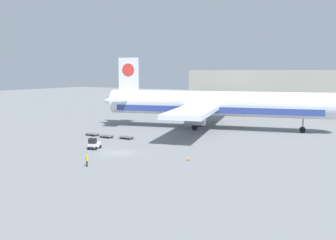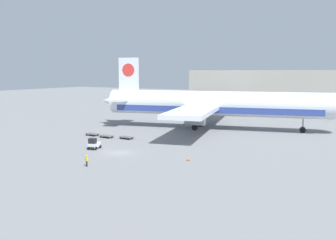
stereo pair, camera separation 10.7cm
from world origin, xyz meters
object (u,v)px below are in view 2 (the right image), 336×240
object	(u,v)px
airplane_main	(212,104)
ground_crew_near	(87,160)
baggage_tug_mid	(94,144)
baggage_dolly_third	(126,137)
baggage_dolly_lead	(92,134)
baggage_dolly_second	(106,136)
traffic_cone_near	(188,158)

from	to	relation	value
airplane_main	ground_crew_near	world-z (taller)	airplane_main
airplane_main	baggage_tug_mid	xyz separation A→B (m)	(-8.22, -32.15, -4.96)
baggage_dolly_third	baggage_dolly_lead	bearing A→B (deg)	-173.69
baggage_tug_mid	baggage_dolly_lead	bearing A→B (deg)	-149.75
baggage_dolly_third	ground_crew_near	bearing A→B (deg)	-64.76
baggage_dolly_second	baggage_dolly_third	bearing A→B (deg)	14.84
baggage_dolly_lead	baggage_dolly_second	size ratio (longest dim) A/B	1.00
baggage_dolly_second	traffic_cone_near	world-z (taller)	traffic_cone_near
baggage_dolly_third	ground_crew_near	size ratio (longest dim) A/B	2.16
baggage_dolly_lead	baggage_dolly_second	xyz separation A→B (m)	(4.25, -0.41, 0.00)
ground_crew_near	airplane_main	bearing A→B (deg)	113.42
baggage_dolly_third	traffic_cone_near	xyz separation A→B (m)	(19.40, -10.06, -0.03)
traffic_cone_near	airplane_main	bearing A→B (deg)	107.88
baggage_dolly_lead	baggage_dolly_third	distance (m)	8.66
airplane_main	traffic_cone_near	size ratio (longest dim) A/B	77.20
baggage_dolly_lead	traffic_cone_near	distance (m)	29.63
traffic_cone_near	baggage_dolly_third	bearing A→B (deg)	152.60
ground_crew_near	traffic_cone_near	size ratio (longest dim) A/B	2.34
baggage_dolly_lead	baggage_dolly_second	distance (m)	4.27
baggage_tug_mid	baggage_dolly_lead	distance (m)	14.21
airplane_main	baggage_dolly_second	xyz separation A→B (m)	(-13.69, -22.21, -5.45)
ground_crew_near	traffic_cone_near	xyz separation A→B (m)	(10.88, 10.67, -0.65)
baggage_dolly_second	ground_crew_near	world-z (taller)	ground_crew_near
baggage_tug_mid	baggage_dolly_third	bearing A→B (deg)	172.71
airplane_main	baggage_dolly_third	xyz separation A→B (m)	(-9.29, -21.28, -5.45)
baggage_dolly_third	traffic_cone_near	world-z (taller)	traffic_cone_near
airplane_main	baggage_dolly_second	size ratio (longest dim) A/B	15.25
baggage_dolly_third	baggage_dolly_second	bearing A→B (deg)	-165.16
baggage_dolly_lead	baggage_dolly_third	bearing A→B (deg)	6.31
ground_crew_near	baggage_dolly_third	bearing A→B (deg)	136.82
baggage_tug_mid	baggage_dolly_lead	size ratio (longest dim) A/B	0.72
baggage_tug_mid	baggage_dolly_second	xyz separation A→B (m)	(-5.47, 9.94, -0.49)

